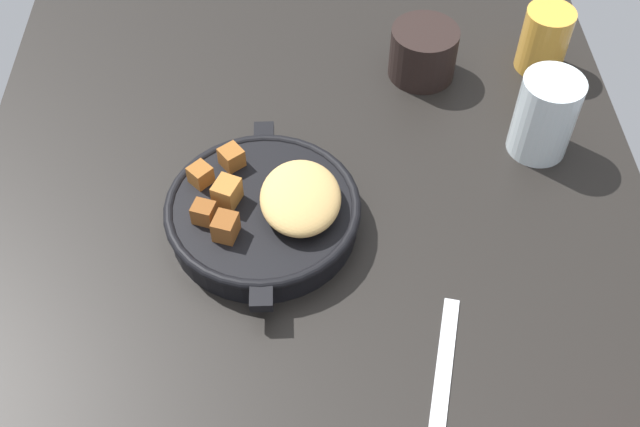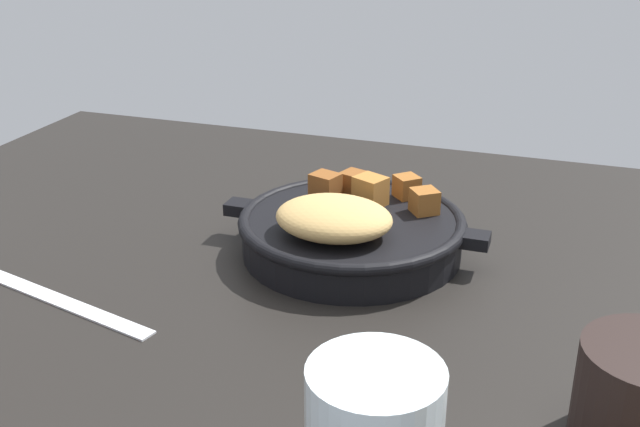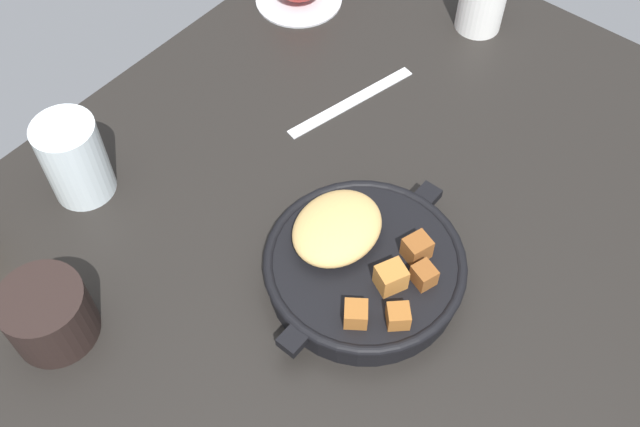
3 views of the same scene
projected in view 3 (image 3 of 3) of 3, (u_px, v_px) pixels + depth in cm
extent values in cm
cube|color=black|center=(336.00, 248.00, 84.95)|extent=(107.41, 80.53, 2.40)
cylinder|color=black|center=(364.00, 269.00, 79.69)|extent=(21.29, 21.29, 3.71)
torus|color=black|center=(365.00, 262.00, 78.42)|extent=(22.07, 22.07, 1.20)
cube|color=black|center=(427.00, 195.00, 83.97)|extent=(2.64, 2.40, 1.20)
cube|color=black|center=(293.00, 340.00, 73.30)|extent=(2.64, 2.40, 1.20)
ellipsoid|color=tan|center=(337.00, 228.00, 78.62)|extent=(10.83, 8.91, 3.32)
cube|color=#935623|center=(398.00, 316.00, 73.00)|extent=(3.17, 3.17, 2.26)
cube|color=#A86B2D|center=(391.00, 277.00, 75.25)|extent=(3.69, 3.49, 2.91)
cube|color=#935623|center=(356.00, 314.00, 73.08)|extent=(3.32, 3.31, 2.35)
cube|color=brown|center=(417.00, 248.00, 77.48)|extent=(3.28, 3.07, 2.68)
cube|color=brown|center=(423.00, 276.00, 75.68)|extent=(2.73, 2.87, 2.32)
cube|color=silver|center=(351.00, 101.00, 96.85)|extent=(19.72, 6.30, 0.36)
cylinder|color=white|center=(482.00, 1.00, 102.50)|extent=(6.52, 6.52, 8.61)
cylinder|color=silver|center=(74.00, 159.00, 84.28)|extent=(7.34, 7.34, 10.71)
cylinder|color=black|center=(49.00, 315.00, 74.54)|extent=(8.93, 8.93, 7.11)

